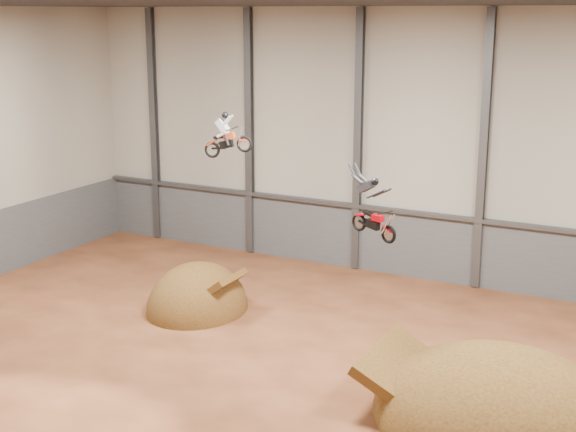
% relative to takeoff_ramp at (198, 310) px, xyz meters
% --- Properties ---
extents(floor, '(40.00, 40.00, 0.00)m').
position_rel_takeoff_ramp_xyz_m(floor, '(7.47, -5.45, 0.00)').
color(floor, '#512715').
rests_on(floor, ground).
extents(back_wall, '(40.00, 0.10, 14.00)m').
position_rel_takeoff_ramp_xyz_m(back_wall, '(7.47, 9.55, 7.00)').
color(back_wall, '#B0AA9C').
rests_on(back_wall, ground).
extents(ceiling, '(40.00, 40.00, 0.00)m').
position_rel_takeoff_ramp_xyz_m(ceiling, '(7.47, -5.45, 14.00)').
color(ceiling, black).
rests_on(ceiling, back_wall).
extents(lower_band_back, '(39.80, 0.18, 3.50)m').
position_rel_takeoff_ramp_xyz_m(lower_band_back, '(7.47, 9.45, 1.75)').
color(lower_band_back, '#525459').
rests_on(lower_band_back, ground).
extents(steel_rail, '(39.80, 0.35, 0.20)m').
position_rel_takeoff_ramp_xyz_m(steel_rail, '(7.47, 9.30, 3.55)').
color(steel_rail, '#47494F').
rests_on(steel_rail, lower_band_back).
extents(steel_column_0, '(0.40, 0.36, 13.90)m').
position_rel_takeoff_ramp_xyz_m(steel_column_0, '(-9.19, 9.35, 7.00)').
color(steel_column_0, '#47494F').
rests_on(steel_column_0, ground).
extents(steel_column_1, '(0.40, 0.36, 13.90)m').
position_rel_takeoff_ramp_xyz_m(steel_column_1, '(-2.53, 9.35, 7.00)').
color(steel_column_1, '#47494F').
rests_on(steel_column_1, ground).
extents(steel_column_2, '(0.40, 0.36, 13.90)m').
position_rel_takeoff_ramp_xyz_m(steel_column_2, '(4.14, 9.35, 7.00)').
color(steel_column_2, '#47494F').
rests_on(steel_column_2, ground).
extents(steel_column_3, '(0.40, 0.36, 13.90)m').
position_rel_takeoff_ramp_xyz_m(steel_column_3, '(10.81, 9.35, 7.00)').
color(steel_column_3, '#47494F').
rests_on(steel_column_3, ground).
extents(takeoff_ramp, '(4.59, 5.29, 4.59)m').
position_rel_takeoff_ramp_xyz_m(takeoff_ramp, '(0.00, 0.00, 0.00)').
color(takeoff_ramp, '#3D260F').
rests_on(takeoff_ramp, ground).
extents(landing_ramp, '(8.87, 7.84, 5.12)m').
position_rel_takeoff_ramp_xyz_m(landing_ramp, '(15.22, -4.15, 0.00)').
color(landing_ramp, '#3D260F').
rests_on(landing_ramp, ground).
extents(fmx_rider_a, '(2.62, 1.24, 2.36)m').
position_rel_takeoff_ramp_xyz_m(fmx_rider_a, '(2.91, -1.52, 8.90)').
color(fmx_rider_a, red).
extents(fmx_rider_b, '(3.16, 1.89, 2.72)m').
position_rel_takeoff_ramp_xyz_m(fmx_rider_b, '(10.11, -3.45, 7.03)').
color(fmx_rider_b, '#C8000B').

